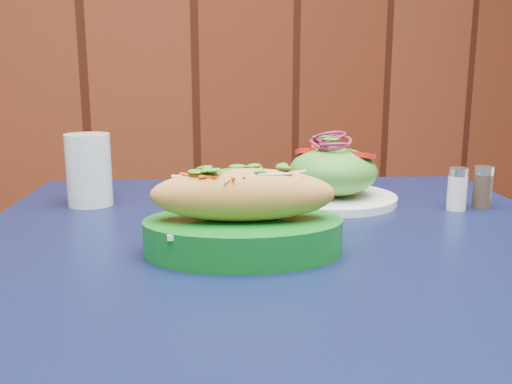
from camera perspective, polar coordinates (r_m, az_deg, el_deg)
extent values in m
cube|color=black|center=(0.73, 2.29, -5.71)|extent=(0.96, 0.96, 0.03)
cylinder|color=black|center=(1.21, -16.17, -17.97)|extent=(0.04, 0.04, 0.72)
cylinder|color=black|center=(1.25, 16.45, -16.99)|extent=(0.04, 0.04, 0.72)
cube|color=white|center=(0.66, -1.30, -3.11)|extent=(0.18, 0.12, 0.01)
ellipsoid|color=gold|center=(0.65, -1.31, -0.28)|extent=(0.22, 0.12, 0.06)
cylinder|color=white|center=(0.92, 7.63, -0.64)|extent=(0.20, 0.20, 0.01)
ellipsoid|color=#4C992D|center=(0.91, 7.71, 2.07)|extent=(0.14, 0.14, 0.08)
cylinder|color=red|center=(0.90, 10.66, 3.96)|extent=(0.04, 0.04, 0.01)
cylinder|color=red|center=(0.92, 5.21, 4.32)|extent=(0.04, 0.04, 0.01)
cylinder|color=red|center=(0.94, 6.74, 4.49)|extent=(0.04, 0.04, 0.01)
torus|color=maroon|center=(0.90, 7.78, 4.77)|extent=(0.05, 0.05, 0.00)
torus|color=maroon|center=(0.90, 7.79, 5.02)|extent=(0.05, 0.05, 0.00)
torus|color=maroon|center=(0.90, 7.80, 5.27)|extent=(0.05, 0.05, 0.00)
torus|color=maroon|center=(0.90, 7.81, 5.52)|extent=(0.05, 0.05, 0.00)
torus|color=maroon|center=(0.90, 7.81, 5.78)|extent=(0.05, 0.05, 0.00)
cylinder|color=silver|center=(0.92, -16.37, 2.14)|extent=(0.07, 0.07, 0.11)
cylinder|color=white|center=(0.91, 19.46, -0.08)|extent=(0.03, 0.03, 0.05)
cylinder|color=silver|center=(0.90, 19.60, 1.91)|extent=(0.03, 0.03, 0.01)
cylinder|color=#3F3326|center=(0.94, 21.70, 0.09)|extent=(0.03, 0.03, 0.05)
cylinder|color=silver|center=(0.93, 21.85, 2.02)|extent=(0.03, 0.03, 0.01)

